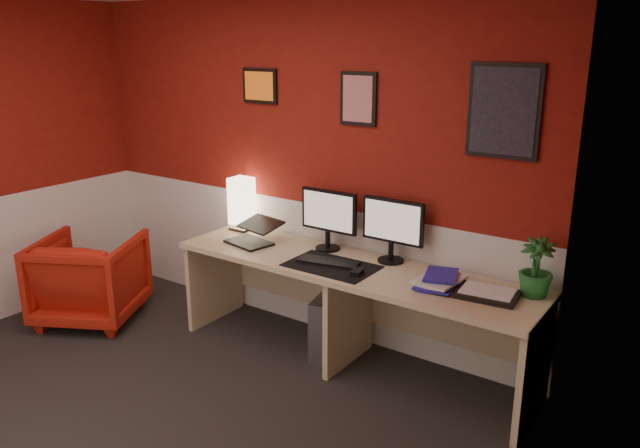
{
  "coord_description": "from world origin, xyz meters",
  "views": [
    {
      "loc": [
        2.78,
        -1.94,
        2.19
      ],
      "look_at": [
        0.6,
        1.21,
        1.05
      ],
      "focal_mm": 34.95,
      "sensor_mm": 36.0,
      "label": 1
    }
  ],
  "objects_px": {
    "shoji_lamp": "(242,205)",
    "monitor_left": "(328,211)",
    "zen_tray": "(487,294)",
    "monitor_right": "(392,221)",
    "pc_tower": "(333,324)",
    "laptop": "(249,230)",
    "desk": "(349,315)",
    "armchair": "(90,278)",
    "potted_plant": "(536,268)"
  },
  "relations": [
    {
      "from": "laptop",
      "to": "armchair",
      "type": "xyz_separation_m",
      "value": [
        -1.24,
        -0.53,
        -0.49
      ]
    },
    {
      "from": "pc_tower",
      "to": "potted_plant",
      "type": "bearing_deg",
      "value": -7.7
    },
    {
      "from": "laptop",
      "to": "armchair",
      "type": "distance_m",
      "value": 1.43
    },
    {
      "from": "monitor_right",
      "to": "armchair",
      "type": "relative_size",
      "value": 0.76
    },
    {
      "from": "armchair",
      "to": "monitor_right",
      "type": "bearing_deg",
      "value": 171.04
    },
    {
      "from": "zen_tray",
      "to": "potted_plant",
      "type": "xyz_separation_m",
      "value": [
        0.22,
        0.17,
        0.16
      ]
    },
    {
      "from": "desk",
      "to": "pc_tower",
      "type": "height_order",
      "value": "desk"
    },
    {
      "from": "laptop",
      "to": "pc_tower",
      "type": "distance_m",
      "value": 0.93
    },
    {
      "from": "shoji_lamp",
      "to": "zen_tray",
      "type": "bearing_deg",
      "value": -5.31
    },
    {
      "from": "desk",
      "to": "shoji_lamp",
      "type": "xyz_separation_m",
      "value": [
        -1.14,
        0.21,
        0.56
      ]
    },
    {
      "from": "monitor_left",
      "to": "laptop",
      "type": "bearing_deg",
      "value": -157.15
    },
    {
      "from": "shoji_lamp",
      "to": "zen_tray",
      "type": "xyz_separation_m",
      "value": [
        2.09,
        -0.19,
        -0.18
      ]
    },
    {
      "from": "zen_tray",
      "to": "monitor_right",
      "type": "bearing_deg",
      "value": 164.69
    },
    {
      "from": "monitor_left",
      "to": "armchair",
      "type": "height_order",
      "value": "monitor_left"
    },
    {
      "from": "laptop",
      "to": "potted_plant",
      "type": "height_order",
      "value": "potted_plant"
    },
    {
      "from": "potted_plant",
      "to": "pc_tower",
      "type": "height_order",
      "value": "potted_plant"
    },
    {
      "from": "armchair",
      "to": "desk",
      "type": "bearing_deg",
      "value": 167.2
    },
    {
      "from": "desk",
      "to": "shoji_lamp",
      "type": "height_order",
      "value": "shoji_lamp"
    },
    {
      "from": "laptop",
      "to": "zen_tray",
      "type": "height_order",
      "value": "laptop"
    },
    {
      "from": "desk",
      "to": "zen_tray",
      "type": "relative_size",
      "value": 7.43
    },
    {
      "from": "desk",
      "to": "armchair",
      "type": "height_order",
      "value": "desk"
    },
    {
      "from": "laptop",
      "to": "monitor_right",
      "type": "bearing_deg",
      "value": 25.14
    },
    {
      "from": "shoji_lamp",
      "to": "zen_tray",
      "type": "relative_size",
      "value": 1.14
    },
    {
      "from": "desk",
      "to": "zen_tray",
      "type": "height_order",
      "value": "zen_tray"
    },
    {
      "from": "monitor_right",
      "to": "armchair",
      "type": "distance_m",
      "value": 2.51
    },
    {
      "from": "laptop",
      "to": "desk",
      "type": "bearing_deg",
      "value": 13.92
    },
    {
      "from": "monitor_right",
      "to": "pc_tower",
      "type": "distance_m",
      "value": 0.89
    },
    {
      "from": "laptop",
      "to": "pc_tower",
      "type": "height_order",
      "value": "laptop"
    },
    {
      "from": "shoji_lamp",
      "to": "potted_plant",
      "type": "relative_size",
      "value": 1.13
    },
    {
      "from": "zen_tray",
      "to": "shoji_lamp",
      "type": "bearing_deg",
      "value": 174.69
    },
    {
      "from": "monitor_right",
      "to": "armchair",
      "type": "height_order",
      "value": "monitor_right"
    },
    {
      "from": "monitor_left",
      "to": "pc_tower",
      "type": "distance_m",
      "value": 0.82
    },
    {
      "from": "shoji_lamp",
      "to": "pc_tower",
      "type": "distance_m",
      "value": 1.21
    },
    {
      "from": "monitor_left",
      "to": "desk",
      "type": "bearing_deg",
      "value": -31.4
    },
    {
      "from": "monitor_right",
      "to": "pc_tower",
      "type": "relative_size",
      "value": 1.29
    },
    {
      "from": "shoji_lamp",
      "to": "pc_tower",
      "type": "bearing_deg",
      "value": -8.75
    },
    {
      "from": "laptop",
      "to": "potted_plant",
      "type": "distance_m",
      "value": 2.04
    },
    {
      "from": "armchair",
      "to": "zen_tray",
      "type": "bearing_deg",
      "value": 162.76
    },
    {
      "from": "laptop",
      "to": "zen_tray",
      "type": "xyz_separation_m",
      "value": [
        1.81,
        0.06,
        -0.09
      ]
    },
    {
      "from": "laptop",
      "to": "monitor_left",
      "type": "xyz_separation_m",
      "value": [
        0.55,
        0.23,
        0.18
      ]
    },
    {
      "from": "laptop",
      "to": "pc_tower",
      "type": "relative_size",
      "value": 0.73
    },
    {
      "from": "armchair",
      "to": "potted_plant",
      "type": "bearing_deg",
      "value": 164.85
    },
    {
      "from": "desk",
      "to": "potted_plant",
      "type": "bearing_deg",
      "value": 8.68
    },
    {
      "from": "desk",
      "to": "monitor_right",
      "type": "height_order",
      "value": "monitor_right"
    },
    {
      "from": "laptop",
      "to": "potted_plant",
      "type": "relative_size",
      "value": 0.93
    },
    {
      "from": "monitor_right",
      "to": "potted_plant",
      "type": "relative_size",
      "value": 1.64
    },
    {
      "from": "laptop",
      "to": "pc_tower",
      "type": "bearing_deg",
      "value": 19.41
    },
    {
      "from": "laptop",
      "to": "monitor_left",
      "type": "distance_m",
      "value": 0.62
    },
    {
      "from": "shoji_lamp",
      "to": "monitor_left",
      "type": "xyz_separation_m",
      "value": [
        0.83,
        -0.02,
        0.09
      ]
    },
    {
      "from": "shoji_lamp",
      "to": "monitor_left",
      "type": "bearing_deg",
      "value": -1.32
    }
  ]
}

